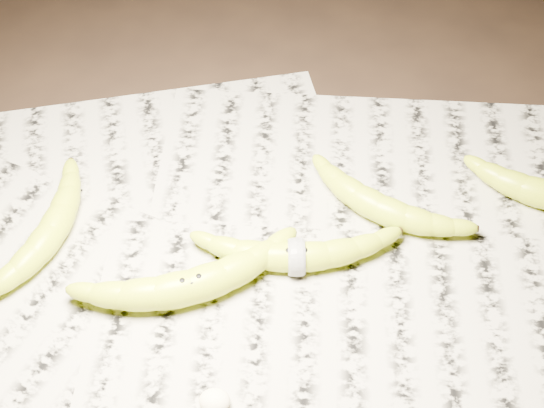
% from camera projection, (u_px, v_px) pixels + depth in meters
% --- Properties ---
extents(ground, '(3.00, 3.00, 0.00)m').
position_uv_depth(ground, '(272.00, 266.00, 0.84)').
color(ground, black).
rests_on(ground, ground).
extents(newspaper_patch, '(0.90, 0.70, 0.01)m').
position_uv_depth(newspaper_patch, '(233.00, 286.00, 0.82)').
color(newspaper_patch, '#A7A28F').
rests_on(newspaper_patch, ground).
extents(banana_left_b, '(0.09, 0.19, 0.03)m').
position_uv_depth(banana_left_b, '(50.00, 231.00, 0.84)').
color(banana_left_b, '#C8D51A').
rests_on(banana_left_b, newspaper_patch).
extents(banana_center, '(0.22, 0.15, 0.04)m').
position_uv_depth(banana_center, '(191.00, 284.00, 0.80)').
color(banana_center, '#C8D51A').
rests_on(banana_center, newspaper_patch).
extents(banana_taped, '(0.21, 0.08, 0.03)m').
position_uv_depth(banana_taped, '(296.00, 255.00, 0.82)').
color(banana_taped, '#C8D51A').
rests_on(banana_taped, newspaper_patch).
extents(banana_upper_a, '(0.18, 0.13, 0.03)m').
position_uv_depth(banana_upper_a, '(380.00, 206.00, 0.87)').
color(banana_upper_a, '#C8D51A').
rests_on(banana_upper_a, newspaper_patch).
extents(measuring_tape, '(0.01, 0.04, 0.04)m').
position_uv_depth(measuring_tape, '(296.00, 255.00, 0.82)').
color(measuring_tape, white).
rests_on(measuring_tape, newspaper_patch).
extents(flesh_chunk_c, '(0.03, 0.03, 0.02)m').
position_uv_depth(flesh_chunk_c, '(214.00, 399.00, 0.73)').
color(flesh_chunk_c, '#F8E7C0').
rests_on(flesh_chunk_c, newspaper_patch).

